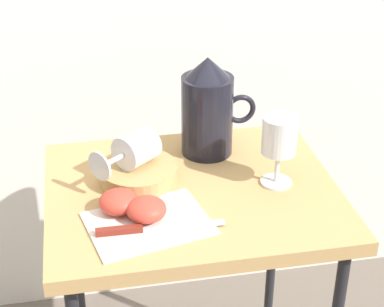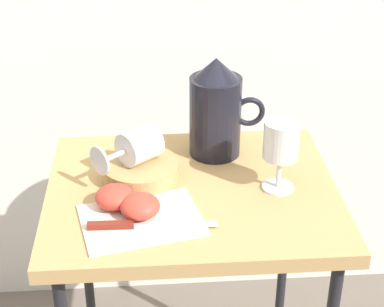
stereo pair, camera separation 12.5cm
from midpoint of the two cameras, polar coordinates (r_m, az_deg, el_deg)
name	(u,v)px [view 1 (the left image)]	position (r m, az deg, el deg)	size (l,w,h in m)	color
table	(192,218)	(1.33, -2.70, -5.88)	(0.59, 0.48, 0.74)	tan
linen_napkin	(148,223)	(1.19, -6.92, -6.30)	(0.22, 0.16, 0.00)	silver
basket_tray	(138,173)	(1.32, -7.52, -1.85)	(0.16, 0.16, 0.04)	tan
pitcher	(208,114)	(1.38, -1.19, 3.44)	(0.16, 0.11, 0.22)	black
wine_glass_upright	(279,139)	(1.26, 4.98, 1.19)	(0.07, 0.07, 0.15)	silver
wine_glass_tipped_near	(135,149)	(1.30, -7.90, 0.29)	(0.15, 0.14, 0.07)	silver
apple_half_left	(119,202)	(1.22, -9.50, -4.34)	(0.08, 0.08, 0.04)	#CC3D2D
apple_half_right	(146,209)	(1.19, -7.11, -5.05)	(0.08, 0.08, 0.04)	#CC3D2D
knife	(141,229)	(1.17, -7.63, -6.78)	(0.24, 0.02, 0.01)	silver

